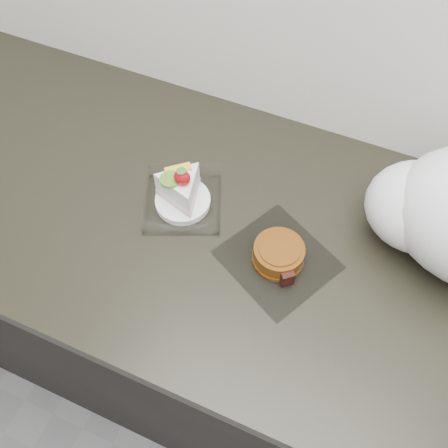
% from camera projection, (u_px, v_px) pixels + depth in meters
% --- Properties ---
extents(counter, '(2.04, 0.64, 0.90)m').
position_uv_depth(counter, '(302.00, 348.00, 1.27)').
color(counter, black).
rests_on(counter, ground).
extents(cake_tray, '(0.19, 0.19, 0.11)m').
position_uv_depth(cake_tray, '(182.00, 195.00, 0.94)').
color(cake_tray, white).
rests_on(cake_tray, counter).
extents(mooncake_wrap, '(0.24, 0.23, 0.04)m').
position_uv_depth(mooncake_wrap, '(279.00, 256.00, 0.89)').
color(mooncake_wrap, white).
rests_on(mooncake_wrap, counter).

